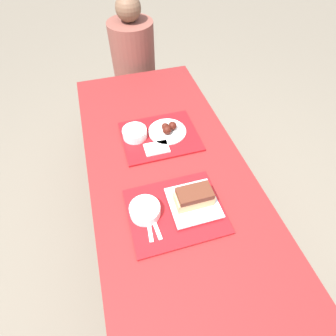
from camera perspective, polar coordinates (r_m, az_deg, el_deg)
The scene contains 14 objects.
ground_plane at distance 1.90m, azimuth 0.45°, elevation -15.55°, with size 12.00×12.00×0.00m, color #706656.
picnic_table at distance 1.33m, azimuth 0.63°, elevation -4.12°, with size 0.77×1.88×0.75m.
picnic_bench_far at distance 2.35m, azimuth -7.76°, elevation 14.43°, with size 0.73×0.28×0.44m.
tray_near at distance 1.14m, azimuth 1.65°, elevation -9.35°, with size 0.40×0.33×0.01m.
tray_far at distance 1.43m, azimuth -1.75°, elevation 6.91°, with size 0.40×0.33×0.01m.
bowl_coleslaw_near at distance 1.11m, azimuth -5.04°, elevation -9.09°, with size 0.13×0.13×0.05m.
brisket_sandwich_plate at distance 1.13m, azimuth 5.64°, elevation -6.82°, with size 0.21×0.21×0.10m.
plastic_fork_near at distance 1.11m, azimuth -4.24°, elevation -11.81°, with size 0.03×0.17×0.00m.
plastic_knife_near at distance 1.11m, azimuth -3.11°, elevation -11.55°, with size 0.03×0.17×0.00m.
condiment_packet at distance 1.17m, azimuth 0.94°, elevation -6.01°, with size 0.04×0.03×0.01m.
bowl_coleslaw_far at distance 1.41m, azimuth -7.27°, elevation 7.63°, with size 0.13×0.13×0.05m.
wings_plate_far at distance 1.43m, azimuth -0.04°, elevation 8.34°, with size 0.21×0.21×0.06m.
napkin_far at distance 1.35m, azimuth -2.48°, elevation 4.36°, with size 0.12×0.09×0.01m.
person_seated_across at distance 2.15m, azimuth -7.56°, elevation 22.87°, with size 0.32×0.32×0.72m.
Camera 1 is at (-0.23, -0.73, 1.74)m, focal length 28.00 mm.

